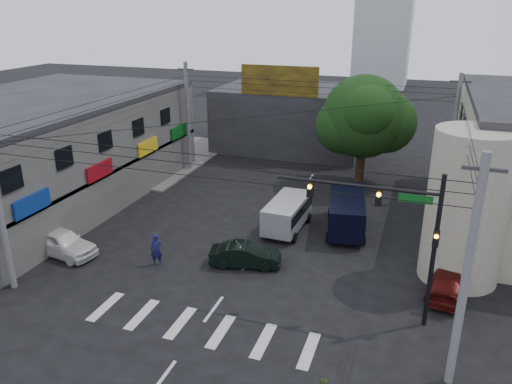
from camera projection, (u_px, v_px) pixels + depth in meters
The scene contains 17 objects.
ground at pixel (236, 278), 26.40m from camera, with size 160.00×160.00×0.00m, color black.
sidewalk_far_left at pixel (129, 155), 47.77m from camera, with size 16.00×16.00×0.15m, color #514F4C.
building_left at pixel (33, 154), 35.95m from camera, with size 14.00×24.00×7.00m, color #4B4946.
corner_column at pixel (467, 207), 25.17m from camera, with size 4.00×4.00×8.00m, color gray.
building_far at pixel (293, 118), 49.55m from camera, with size 14.00×10.00×6.00m, color #232326.
billboard at pixel (279, 81), 43.69m from camera, with size 7.00×0.30×2.60m, color olive.
street_tree at pixel (364, 117), 38.28m from camera, with size 6.40×6.40×8.70m.
traffic_gantry at pixel (396, 222), 21.42m from camera, with size 7.10×0.35×7.20m.
utility_pole_near_right at pixel (466, 277), 17.60m from camera, with size 0.32×0.32×9.20m, color #59595B.
utility_pole_far_left at pixel (188, 118), 42.12m from camera, with size 0.32×0.32×9.20m, color #59595B.
utility_pole_far_right at pixel (452, 138), 35.72m from camera, with size 0.32×0.32×9.20m, color #59595B.
dark_sedan at pixel (245, 255), 27.48m from camera, with size 4.14×2.25×1.30m, color black.
white_compact at pixel (62, 242), 28.70m from camera, with size 4.74×2.55×1.53m, color silver.
maroon_sedan at pixel (448, 281), 24.90m from camera, with size 2.35×4.66×1.30m, color #4B0C0A.
silver_minivan at pixel (287, 215), 31.76m from camera, with size 2.16×4.77×2.02m, color #A9ABB1, non-canonical shape.
navy_van at pixel (346, 214), 31.66m from camera, with size 3.04×5.92×2.26m, color black, non-canonical shape.
traffic_officer at pixel (157, 250), 27.47m from camera, with size 0.78×0.65×1.83m, color #131544.
Camera 1 is at (8.49, -21.47, 13.64)m, focal length 35.00 mm.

